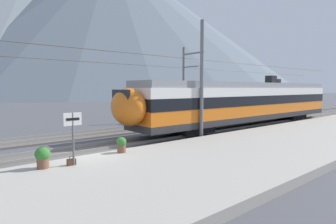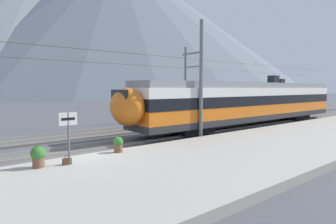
{
  "view_description": "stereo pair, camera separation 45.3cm",
  "coord_description": "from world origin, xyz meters",
  "px_view_note": "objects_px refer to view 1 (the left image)",
  "views": [
    {
      "loc": [
        -5.16,
        -12.4,
        3.38
      ],
      "look_at": [
        7.36,
        2.76,
        1.66
      ],
      "focal_mm": 29.3,
      "sensor_mm": 36.0,
      "label": 1
    },
    {
      "loc": [
        -4.81,
        -12.68,
        3.38
      ],
      "look_at": [
        7.36,
        2.76,
        1.66
      ],
      "focal_mm": 29.3,
      "sensor_mm": 36.0,
      "label": 2
    }
  ],
  "objects_px": {
    "potted_plant_by_shelter": "(43,156)",
    "handbag_near_sign": "(71,162)",
    "catenary_mast_far_side": "(185,83)",
    "train_near_platform": "(245,102)",
    "potted_plant_platform_edge": "(121,144)",
    "platform_sign": "(73,127)",
    "catenary_mast_mid": "(200,79)",
    "train_far_track": "(258,98)"
  },
  "relations": [
    {
      "from": "potted_plant_by_shelter",
      "to": "handbag_near_sign",
      "type": "bearing_deg",
      "value": -15.43
    },
    {
      "from": "catenary_mast_far_side",
      "to": "train_near_platform",
      "type": "bearing_deg",
      "value": -80.99
    },
    {
      "from": "potted_plant_platform_edge",
      "to": "potted_plant_by_shelter",
      "type": "distance_m",
      "value": 3.6
    },
    {
      "from": "train_near_platform",
      "to": "handbag_near_sign",
      "type": "distance_m",
      "value": 16.65
    },
    {
      "from": "catenary_mast_far_side",
      "to": "potted_plant_by_shelter",
      "type": "distance_m",
      "value": 19.03
    },
    {
      "from": "handbag_near_sign",
      "to": "potted_plant_platform_edge",
      "type": "xyz_separation_m",
      "value": [
        2.6,
        0.62,
        0.27
      ]
    },
    {
      "from": "platform_sign",
      "to": "potted_plant_platform_edge",
      "type": "distance_m",
      "value": 2.85
    },
    {
      "from": "platform_sign",
      "to": "potted_plant_platform_edge",
      "type": "xyz_separation_m",
      "value": [
        2.53,
        0.69,
        -1.12
      ]
    },
    {
      "from": "catenary_mast_far_side",
      "to": "potted_plant_by_shelter",
      "type": "height_order",
      "value": "catenary_mast_far_side"
    },
    {
      "from": "train_near_platform",
      "to": "catenary_mast_mid",
      "type": "distance_m",
      "value": 7.47
    },
    {
      "from": "train_far_track",
      "to": "catenary_mast_mid",
      "type": "relative_size",
      "value": 0.58
    },
    {
      "from": "potted_plant_platform_edge",
      "to": "potted_plant_by_shelter",
      "type": "height_order",
      "value": "potted_plant_by_shelter"
    },
    {
      "from": "train_far_track",
      "to": "catenary_mast_far_side",
      "type": "relative_size",
      "value": 0.58
    },
    {
      "from": "platform_sign",
      "to": "catenary_mast_mid",
      "type": "bearing_deg",
      "value": 11.71
    },
    {
      "from": "platform_sign",
      "to": "handbag_near_sign",
      "type": "distance_m",
      "value": 1.4
    },
    {
      "from": "train_far_track",
      "to": "catenary_mast_mid",
      "type": "bearing_deg",
      "value": -159.31
    },
    {
      "from": "catenary_mast_mid",
      "to": "catenary_mast_far_side",
      "type": "bearing_deg",
      "value": 52.81
    },
    {
      "from": "catenary_mast_mid",
      "to": "potted_plant_by_shelter",
      "type": "bearing_deg",
      "value": -171.36
    },
    {
      "from": "train_near_platform",
      "to": "platform_sign",
      "type": "relative_size",
      "value": 11.92
    },
    {
      "from": "catenary_mast_far_side",
      "to": "potted_plant_platform_edge",
      "type": "height_order",
      "value": "catenary_mast_far_side"
    },
    {
      "from": "catenary_mast_mid",
      "to": "potted_plant_by_shelter",
      "type": "height_order",
      "value": "catenary_mast_mid"
    },
    {
      "from": "potted_plant_by_shelter",
      "to": "catenary_mast_mid",
      "type": "bearing_deg",
      "value": 8.64
    },
    {
      "from": "train_far_track",
      "to": "catenary_mast_far_side",
      "type": "distance_m",
      "value": 10.72
    },
    {
      "from": "train_near_platform",
      "to": "handbag_near_sign",
      "type": "relative_size",
      "value": 65.57
    },
    {
      "from": "handbag_near_sign",
      "to": "potted_plant_platform_edge",
      "type": "relative_size",
      "value": 0.52
    },
    {
      "from": "catenary_mast_mid",
      "to": "train_near_platform",
      "type": "bearing_deg",
      "value": 12.04
    },
    {
      "from": "platform_sign",
      "to": "handbag_near_sign",
      "type": "relative_size",
      "value": 5.5
    },
    {
      "from": "potted_plant_by_shelter",
      "to": "train_near_platform",
      "type": "bearing_deg",
      "value": 10.05
    },
    {
      "from": "catenary_mast_far_side",
      "to": "catenary_mast_mid",
      "type": "bearing_deg",
      "value": -127.19
    },
    {
      "from": "platform_sign",
      "to": "handbag_near_sign",
      "type": "height_order",
      "value": "platform_sign"
    },
    {
      "from": "platform_sign",
      "to": "train_far_track",
      "type": "bearing_deg",
      "value": 17.6
    },
    {
      "from": "train_far_track",
      "to": "potted_plant_platform_edge",
      "type": "bearing_deg",
      "value": -162.14
    },
    {
      "from": "catenary_mast_mid",
      "to": "handbag_near_sign",
      "type": "relative_size",
      "value": 118.9
    },
    {
      "from": "train_near_platform",
      "to": "train_far_track",
      "type": "bearing_deg",
      "value": 26.63
    },
    {
      "from": "catenary_mast_far_side",
      "to": "potted_plant_platform_edge",
      "type": "xyz_separation_m",
      "value": [
        -12.6,
        -9.18,
        -3.14
      ]
    },
    {
      "from": "train_far_track",
      "to": "catenary_mast_mid",
      "type": "distance_m",
      "value": 17.73
    },
    {
      "from": "platform_sign",
      "to": "handbag_near_sign",
      "type": "bearing_deg",
      "value": 136.26
    },
    {
      "from": "train_near_platform",
      "to": "catenary_mast_far_side",
      "type": "distance_m",
      "value": 6.77
    },
    {
      "from": "catenary_mast_mid",
      "to": "train_far_track",
      "type": "bearing_deg",
      "value": 20.69
    },
    {
      "from": "catenary_mast_far_side",
      "to": "handbag_near_sign",
      "type": "xyz_separation_m",
      "value": [
        -15.2,
        -9.8,
        -3.41
      ]
    },
    {
      "from": "train_near_platform",
      "to": "potted_plant_by_shelter",
      "type": "bearing_deg",
      "value": -169.95
    },
    {
      "from": "catenary_mast_far_side",
      "to": "platform_sign",
      "type": "distance_m",
      "value": 18.17
    }
  ]
}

